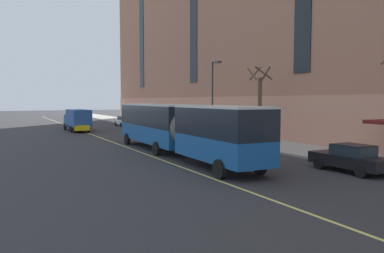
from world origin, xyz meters
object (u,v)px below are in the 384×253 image
(parked_car_silver_2, at_px, (233,139))
(taxi_cab, at_px, (79,126))
(street_tree_mid_block, at_px, (260,103))
(street_lamp, at_px, (214,92))
(box_truck, at_px, (77,119))
(parked_car_black_4, at_px, (350,158))
(parked_car_green_5, at_px, (156,126))
(parked_car_darkgray_1, at_px, (177,130))
(parked_car_white_3, at_px, (124,121))
(city_bus, at_px, (176,126))

(parked_car_silver_2, xyz_separation_m, taxi_cab, (-8.13, 22.44, 0.00))
(parked_car_silver_2, xyz_separation_m, street_tree_mid_block, (4.05, 1.79, 2.98))
(street_tree_mid_block, xyz_separation_m, street_lamp, (-2.11, 4.66, 1.02))
(box_truck, height_order, taxi_cab, box_truck)
(parked_car_black_4, height_order, box_truck, box_truck)
(parked_car_silver_2, relative_size, parked_car_black_4, 1.00)
(parked_car_black_4, bearing_deg, box_truck, 102.95)
(parked_car_green_5, height_order, taxi_cab, same)
(parked_car_darkgray_1, distance_m, box_truck, 15.20)
(taxi_cab, height_order, street_lamp, street_lamp)
(parked_car_white_3, height_order, taxi_cab, same)
(parked_car_silver_2, xyz_separation_m, parked_car_white_3, (0.16, 30.37, 0.00))
(parked_car_silver_2, height_order, taxi_cab, same)
(street_lamp, bearing_deg, parked_car_green_5, 99.06)
(parked_car_white_3, bearing_deg, parked_car_black_4, -90.10)
(parked_car_darkgray_1, bearing_deg, parked_car_white_3, 89.77)
(box_truck, bearing_deg, street_tree_mid_block, -61.29)
(city_bus, height_order, taxi_cab, city_bus)
(parked_car_black_4, distance_m, taxi_cab, 34.89)
(parked_car_black_4, height_order, street_tree_mid_block, street_tree_mid_block)
(parked_car_green_5, distance_m, street_tree_mid_block, 16.39)
(parked_car_black_4, bearing_deg, parked_car_darkgray_1, 90.01)
(parked_car_black_4, distance_m, street_lamp, 18.46)
(city_bus, xyz_separation_m, parked_car_black_4, (5.92, -10.03, -1.34))
(parked_car_green_5, height_order, street_tree_mid_block, street_tree_mid_block)
(parked_car_white_3, xyz_separation_m, street_lamp, (1.79, -23.92, 4.00))
(city_bus, relative_size, street_lamp, 2.59)
(parked_car_darkgray_1, height_order, parked_car_silver_2, same)
(parked_car_silver_2, distance_m, parked_car_green_5, 17.45)
(parked_car_white_3, distance_m, parked_car_green_5, 12.92)
(parked_car_white_3, xyz_separation_m, parked_car_green_5, (0.04, -12.92, 0.00))
(parked_car_black_4, relative_size, street_tree_mid_block, 0.65)
(parked_car_silver_2, relative_size, street_lamp, 0.59)
(city_bus, relative_size, parked_car_black_4, 4.38)
(parked_car_white_3, bearing_deg, parked_car_silver_2, -90.29)
(box_truck, xyz_separation_m, street_tree_mid_block, (12.11, -22.10, 2.14))
(street_tree_mid_block, bearing_deg, street_lamp, 114.34)
(parked_car_silver_2, bearing_deg, taxi_cab, 109.91)
(street_tree_mid_block, bearing_deg, parked_car_green_5, 103.85)
(box_truck, bearing_deg, city_bus, -85.01)
(parked_car_green_5, distance_m, street_lamp, 11.83)
(city_bus, height_order, parked_car_silver_2, city_bus)
(parked_car_darkgray_1, distance_m, parked_car_silver_2, 11.08)
(parked_car_black_4, height_order, parked_car_green_5, same)
(parked_car_silver_2, height_order, parked_car_green_5, same)
(parked_car_darkgray_1, relative_size, box_truck, 0.64)
(city_bus, height_order, parked_car_black_4, city_bus)
(city_bus, xyz_separation_m, street_lamp, (7.79, 7.89, 2.66))
(street_lamp, bearing_deg, parked_car_silver_2, -106.78)
(city_bus, bearing_deg, parked_car_darkgray_1, 64.69)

